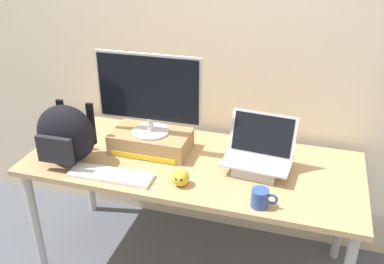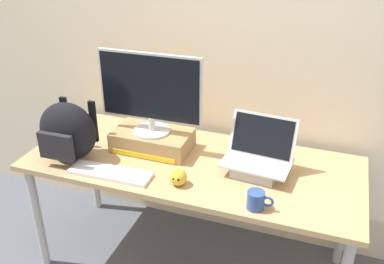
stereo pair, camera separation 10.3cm
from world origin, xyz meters
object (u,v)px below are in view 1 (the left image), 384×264
object	(u,v)px
cell_phone	(71,136)
open_laptop	(258,160)
desktop_monitor	(149,93)
coffee_mug	(260,198)
external_keyboard	(111,175)
plush_toy	(181,178)
toner_box_yellow	(151,141)
messenger_backpack	(66,134)

from	to	relation	value
cell_phone	open_laptop	bearing A→B (deg)	0.81
desktop_monitor	coffee_mug	xyz separation A→B (m)	(0.67, -0.35, -0.30)
desktop_monitor	external_keyboard	xyz separation A→B (m)	(-0.09, -0.32, -0.33)
cell_phone	plush_toy	distance (m)	0.84
cell_phone	toner_box_yellow	bearing A→B (deg)	2.49
messenger_backpack	plush_toy	xyz separation A→B (m)	(0.65, -0.05, -0.12)
coffee_mug	plush_toy	distance (m)	0.41
coffee_mug	open_laptop	bearing A→B (deg)	101.21
toner_box_yellow	plush_toy	distance (m)	0.39
plush_toy	cell_phone	bearing A→B (deg)	159.30
open_laptop	plush_toy	size ratio (longest dim) A/B	4.21
toner_box_yellow	plush_toy	size ratio (longest dim) A/B	5.06
toner_box_yellow	messenger_backpack	distance (m)	0.46
toner_box_yellow	coffee_mug	distance (m)	0.76
toner_box_yellow	open_laptop	bearing A→B (deg)	-4.12
toner_box_yellow	external_keyboard	xyz separation A→B (m)	(-0.09, -0.32, -0.04)
open_laptop	plush_toy	distance (m)	0.42
messenger_backpack	coffee_mug	bearing A→B (deg)	-7.21
external_keyboard	cell_phone	bearing A→B (deg)	140.50
coffee_mug	toner_box_yellow	bearing A→B (deg)	152.52
external_keyboard	messenger_backpack	size ratio (longest dim) A/B	1.34
messenger_backpack	coffee_mug	size ratio (longest dim) A/B	2.66
messenger_backpack	cell_phone	size ratio (longest dim) A/B	2.10
messenger_backpack	plush_toy	size ratio (longest dim) A/B	3.81
toner_box_yellow	messenger_backpack	world-z (taller)	messenger_backpack
desktop_monitor	external_keyboard	world-z (taller)	desktop_monitor
desktop_monitor	messenger_backpack	size ratio (longest dim) A/B	1.78
plush_toy	open_laptop	bearing A→B (deg)	35.62
coffee_mug	cell_phone	xyz separation A→B (m)	(-1.19, 0.36, -0.04)
external_keyboard	coffee_mug	world-z (taller)	coffee_mug
desktop_monitor	messenger_backpack	world-z (taller)	desktop_monitor
toner_box_yellow	plush_toy	bearing A→B (deg)	-47.13
external_keyboard	messenger_backpack	xyz separation A→B (m)	(-0.29, 0.08, 0.15)
desktop_monitor	open_laptop	xyz separation A→B (m)	(0.61, -0.04, -0.28)
open_laptop	coffee_mug	distance (m)	0.31
desktop_monitor	cell_phone	distance (m)	0.62
coffee_mug	plush_toy	bearing A→B (deg)	171.54
toner_box_yellow	cell_phone	xyz separation A→B (m)	(-0.52, 0.01, -0.05)
open_laptop	toner_box_yellow	bearing A→B (deg)	-179.32
external_keyboard	toner_box_yellow	bearing A→B (deg)	72.22
toner_box_yellow	desktop_monitor	xyz separation A→B (m)	(0.00, -0.00, 0.29)
desktop_monitor	open_laptop	bearing A→B (deg)	-5.33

